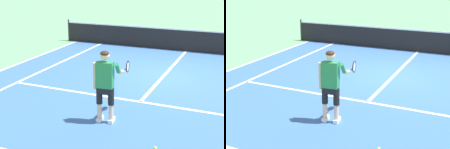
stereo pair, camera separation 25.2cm
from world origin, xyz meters
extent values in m
plane|color=#609E70|center=(0.00, 0.00, 0.00)|extent=(80.00, 80.00, 0.00)
cube|color=#3866A8|center=(0.00, -1.03, 0.00)|extent=(10.98, 10.23, 0.00)
cube|color=white|center=(0.00, -2.51, 0.00)|extent=(8.23, 0.10, 0.01)
cube|color=white|center=(0.00, 0.69, 0.00)|extent=(0.10, 6.40, 0.01)
cube|color=white|center=(-4.12, -1.03, 0.00)|extent=(0.10, 9.83, 0.01)
cube|color=white|center=(-5.49, -1.03, 0.00)|extent=(0.10, 9.83, 0.01)
cylinder|color=#333338|center=(-5.94, 3.89, 0.54)|extent=(0.08, 0.08, 1.07)
cube|color=black|center=(0.00, 3.89, 0.46)|extent=(11.84, 0.02, 0.91)
cube|color=white|center=(0.00, 3.89, 0.94)|extent=(11.84, 0.03, 0.06)
cube|color=white|center=(-0.51, -3.98, 0.04)|extent=(0.14, 0.29, 0.09)
cube|color=white|center=(-0.23, -3.94, 0.04)|extent=(0.14, 0.29, 0.09)
cylinder|color=beige|center=(-0.51, -4.02, 0.27)|extent=(0.11, 0.11, 0.36)
cylinder|color=black|center=(-0.51, -4.02, 0.66)|extent=(0.14, 0.14, 0.41)
cylinder|color=beige|center=(-0.23, -3.98, 0.27)|extent=(0.11, 0.11, 0.36)
cylinder|color=black|center=(-0.23, -3.98, 0.66)|extent=(0.14, 0.14, 0.41)
cube|color=black|center=(-0.37, -4.00, 0.82)|extent=(0.36, 0.24, 0.20)
cube|color=#28844C|center=(-0.37, -4.00, 1.16)|extent=(0.40, 0.27, 0.60)
cylinder|color=beige|center=(-0.61, -4.03, 1.11)|extent=(0.09, 0.09, 0.62)
cylinder|color=#28844C|center=(-0.12, -3.88, 1.31)|extent=(0.12, 0.27, 0.29)
cylinder|color=beige|center=(-0.10, -3.66, 1.17)|extent=(0.12, 0.30, 0.14)
sphere|color=beige|center=(-0.37, -3.99, 1.60)|extent=(0.21, 0.21, 0.21)
ellipsoid|color=#382314|center=(-0.37, -4.01, 1.66)|extent=(0.22, 0.22, 0.12)
cylinder|color=#232326|center=(-0.11, -3.44, 1.14)|extent=(0.06, 0.20, 0.03)
cylinder|color=black|center=(-0.13, -3.30, 1.14)|extent=(0.04, 0.10, 0.02)
torus|color=black|center=(-0.16, -3.11, 1.14)|extent=(0.06, 0.30, 0.30)
cylinder|color=silver|center=(-0.16, -3.11, 1.14)|extent=(0.04, 0.25, 0.25)
sphere|color=#CCE02D|center=(1.06, -4.76, 0.03)|extent=(0.07, 0.07, 0.07)
camera|label=1|loc=(2.52, -10.37, 3.38)|focal=52.52mm
camera|label=2|loc=(2.75, -10.26, 3.38)|focal=52.52mm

